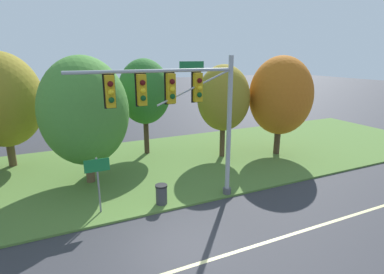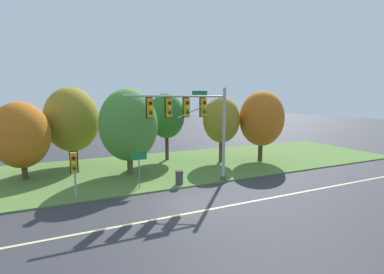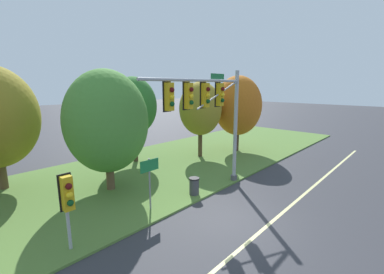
% 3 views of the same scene
% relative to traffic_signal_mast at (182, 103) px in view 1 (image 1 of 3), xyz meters
% --- Properties ---
extents(ground_plane, '(160.00, 160.00, 0.00)m').
position_rel_traffic_signal_mast_xyz_m(ground_plane, '(-1.54, -2.78, -4.78)').
color(ground_plane, '#333338').
extents(lane_stripe, '(36.00, 0.16, 0.01)m').
position_rel_traffic_signal_mast_xyz_m(lane_stripe, '(-1.54, -3.98, -4.78)').
color(lane_stripe, beige).
rests_on(lane_stripe, ground).
extents(grass_verge, '(48.00, 11.50, 0.10)m').
position_rel_traffic_signal_mast_xyz_m(grass_verge, '(-1.54, 5.47, -4.73)').
color(grass_verge, '#517533').
rests_on(grass_verge, ground).
extents(traffic_signal_mast, '(7.16, 0.49, 6.65)m').
position_rel_traffic_signal_mast_xyz_m(traffic_signal_mast, '(0.00, 0.00, 0.00)').
color(traffic_signal_mast, '#9EA0A5').
rests_on(traffic_signal_mast, grass_verge).
extents(route_sign_post, '(1.04, 0.08, 2.50)m').
position_rel_traffic_signal_mast_xyz_m(route_sign_post, '(-3.58, 0.75, -2.95)').
color(route_sign_post, slate).
rests_on(route_sign_post, grass_verge).
extents(tree_left_of_mast, '(4.50, 4.50, 6.91)m').
position_rel_traffic_signal_mast_xyz_m(tree_left_of_mast, '(-7.68, 8.96, -0.60)').
color(tree_left_of_mast, brown).
rests_on(tree_left_of_mast, grass_verge).
extents(tree_behind_signpost, '(4.48, 4.48, 6.68)m').
position_rel_traffic_signal_mast_xyz_m(tree_behind_signpost, '(-3.57, 4.38, -0.82)').
color(tree_behind_signpost, brown).
rests_on(tree_behind_signpost, grass_verge).
extents(tree_mid_verge, '(3.47, 3.47, 6.47)m').
position_rel_traffic_signal_mast_xyz_m(tree_mid_verge, '(0.62, 7.88, -0.41)').
color(tree_mid_verge, '#423021').
rests_on(tree_mid_verge, grass_verge).
extents(tree_tall_centre, '(3.43, 3.43, 6.11)m').
position_rel_traffic_signal_mast_xyz_m(tree_tall_centre, '(5.09, 5.12, -0.74)').
color(tree_tall_centre, '#4C3823').
rests_on(tree_tall_centre, grass_verge).
extents(tree_right_far, '(4.17, 4.17, 6.66)m').
position_rel_traffic_signal_mast_xyz_m(tree_right_far, '(8.83, 4.00, -0.65)').
color(tree_right_far, '#423021').
rests_on(tree_right_far, grass_verge).
extents(trash_bin, '(0.56, 0.56, 0.93)m').
position_rel_traffic_signal_mast_xyz_m(trash_bin, '(-0.90, 0.37, -4.21)').
color(trash_bin, '#38383D').
rests_on(trash_bin, grass_verge).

